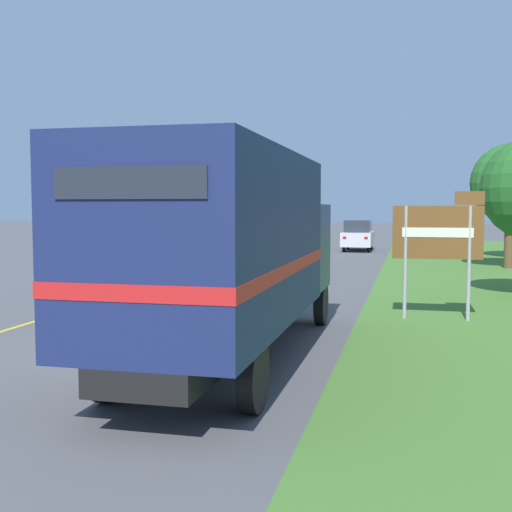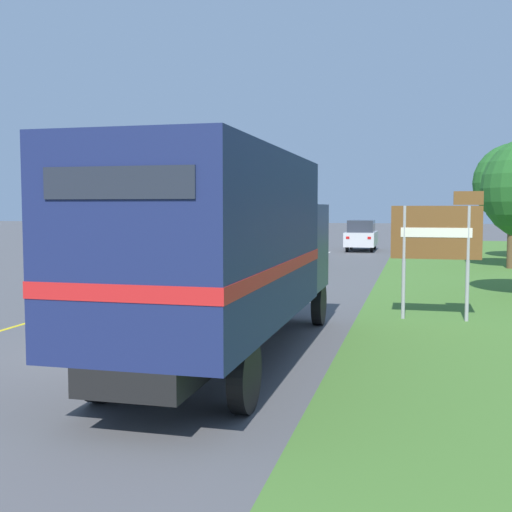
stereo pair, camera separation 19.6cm
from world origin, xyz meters
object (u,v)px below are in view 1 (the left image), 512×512
at_px(horse_trailer_truck, 231,248).
at_px(roadside_tree_mid, 511,184).
at_px(lead_car_silver_ahead, 358,235).
at_px(highway_sign, 439,237).
at_px(lead_car_white, 256,247).

xyz_separation_m(horse_trailer_truck, roadside_tree_mid, (7.28, 19.58, 1.74)).
bearing_deg(horse_trailer_truck, lead_car_silver_ahead, 90.28).
distance_m(horse_trailer_truck, highway_sign, 6.41).
bearing_deg(lead_car_silver_ahead, roadside_tree_mid, -53.45).
bearing_deg(lead_car_silver_ahead, horse_trailer_truck, -89.72).
distance_m(lead_car_white, lead_car_silver_ahead, 13.31).
bearing_deg(horse_trailer_truck, roadside_tree_mid, 69.61).
bearing_deg(roadside_tree_mid, horse_trailer_truck, -110.39).
distance_m(highway_sign, roadside_tree_mid, 14.88).
relative_size(lead_car_white, roadside_tree_mid, 0.81).
height_order(horse_trailer_truck, highway_sign, horse_trailer_truck).
bearing_deg(roadside_tree_mid, lead_car_white, -165.28).
relative_size(lead_car_silver_ahead, highway_sign, 1.36).
height_order(highway_sign, roadside_tree_mid, roadside_tree_mid).
relative_size(horse_trailer_truck, roadside_tree_mid, 1.59).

